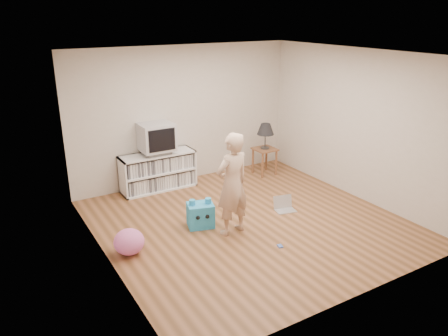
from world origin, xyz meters
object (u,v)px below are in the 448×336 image
object	(u,v)px
crt_tv	(156,137)
laptop	(284,206)
side_table	(265,155)
table_lamp	(266,130)
dvd_deck	(157,152)
plush_blue	(201,215)
media_unit	(158,171)
person	(232,184)
plush_pink	(129,242)

from	to	relation	value
crt_tv	laptop	distance (m)	2.61
side_table	table_lamp	world-z (taller)	table_lamp
dvd_deck	laptop	distance (m)	2.52
dvd_deck	crt_tv	distance (m)	0.29
side_table	plush_blue	bearing A→B (deg)	-148.03
crt_tv	laptop	world-z (taller)	crt_tv
media_unit	table_lamp	xyz separation A→B (m)	(2.18, -0.39, 0.59)
media_unit	crt_tv	bearing A→B (deg)	-90.00
side_table	media_unit	bearing A→B (deg)	169.95
table_lamp	plush_blue	world-z (taller)	table_lamp
person	plush_pink	distance (m)	1.67
crt_tv	person	size ratio (longest dim) A/B	0.38
crt_tv	table_lamp	world-z (taller)	crt_tv
plush_pink	person	bearing A→B (deg)	-7.47
table_lamp	laptop	xyz separation A→B (m)	(-0.72, -1.57, -0.88)
dvd_deck	plush_pink	bearing A→B (deg)	-122.71
plush_pink	laptop	bearing A→B (deg)	0.54
media_unit	crt_tv	xyz separation A→B (m)	(0.00, -0.02, 0.67)
media_unit	plush_blue	xyz separation A→B (m)	(-0.04, -1.77, -0.16)
crt_tv	side_table	xyz separation A→B (m)	(2.18, -0.37, -0.60)
side_table	plush_pink	xyz separation A→B (m)	(-3.44, -1.60, -0.24)
dvd_deck	person	size ratio (longest dim) A/B	0.29
crt_tv	plush_pink	bearing A→B (deg)	-122.75
dvd_deck	plush_pink	xyz separation A→B (m)	(-1.26, -1.97, -0.56)
crt_tv	laptop	size ratio (longest dim) A/B	1.57
laptop	plush_pink	bearing A→B (deg)	-167.19
crt_tv	plush_pink	size ratio (longest dim) A/B	1.42
person	laptop	bearing A→B (deg)	-178.43
table_lamp	plush_pink	size ratio (longest dim) A/B	1.22
side_table	plush_pink	size ratio (longest dim) A/B	1.30
crt_tv	person	xyz separation A→B (m)	(0.28, -2.17, -0.24)
laptop	plush_pink	size ratio (longest dim) A/B	0.90
table_lamp	plush_blue	size ratio (longest dim) A/B	1.10
crt_tv	person	bearing A→B (deg)	-82.75
dvd_deck	table_lamp	size ratio (longest dim) A/B	0.87
plush_pink	side_table	bearing A→B (deg)	24.93
person	dvd_deck	bearing A→B (deg)	-92.12
media_unit	side_table	xyz separation A→B (m)	(2.18, -0.39, 0.07)
plush_blue	plush_pink	distance (m)	1.25
table_lamp	plush_pink	distance (m)	3.87
side_table	table_lamp	distance (m)	0.53
table_lamp	plush_pink	bearing A→B (deg)	-155.07
dvd_deck	plush_pink	world-z (taller)	dvd_deck
side_table	person	distance (m)	2.64
media_unit	side_table	size ratio (longest dim) A/B	2.55
crt_tv	laptop	xyz separation A→B (m)	(1.45, -1.94, -0.96)
media_unit	person	world-z (taller)	person
side_table	table_lamp	bearing A→B (deg)	180.00
side_table	person	bearing A→B (deg)	-136.54
media_unit	table_lamp	bearing A→B (deg)	-10.05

